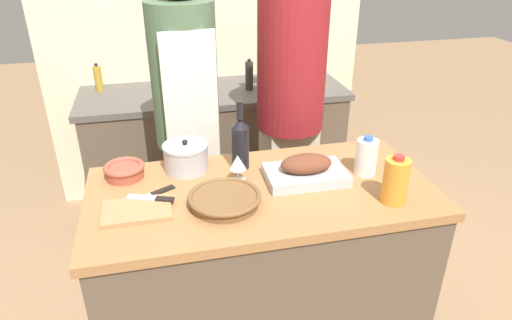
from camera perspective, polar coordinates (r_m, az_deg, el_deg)
The scene contains 20 objects.
kitchen_island at distance 2.14m, azimuth 0.64°, elevation -14.33°, with size 1.41×0.69×0.93m.
back_counter at distance 3.27m, azimuth -4.95°, elevation 1.18°, with size 1.77×0.60×0.90m.
back_wall at distance 3.34m, azimuth -6.46°, elevation 16.59°, with size 2.27×0.10×2.55m.
roasting_pan at distance 1.92m, azimuth 6.26°, elevation -1.32°, with size 0.34×0.22×0.11m.
wicker_basket at distance 1.75m, azimuth -3.94°, elevation -4.90°, with size 0.28×0.28×0.05m.
cutting_board at distance 1.77m, azimuth -14.65°, elevation -6.14°, with size 0.25×0.17×0.02m.
stock_pot at distance 2.00m, azimuth -8.74°, elevation 0.37°, with size 0.20×0.20×0.14m.
mixing_bowl at distance 2.01m, azimuth -16.13°, elevation -1.24°, with size 0.17×0.17×0.06m.
juice_jug at distance 1.81m, azimuth 17.03°, elevation -2.49°, with size 0.10×0.10×0.20m.
milk_jug at distance 2.00m, azimuth 13.63°, elevation 0.41°, with size 0.09×0.09×0.17m.
wine_bottle_green at distance 1.97m, azimuth -2.00°, elevation 2.25°, with size 0.08×0.08×0.31m.
wine_glass_left at distance 1.88m, azimuth -2.30°, elevation -0.41°, with size 0.07×0.07×0.12m.
knife_chef at distance 1.85m, azimuth -13.50°, elevation -4.51°, with size 0.25×0.15×0.01m.
knife_paring at distance 1.80m, azimuth -12.86°, elevation -4.68°, with size 0.18×0.09×0.01m.
stand_mixer at distance 3.11m, azimuth 2.49°, elevation 11.47°, with size 0.18×0.14×0.34m.
condiment_bottle_tall at distance 3.22m, azimuth -19.12°, elevation 9.60°, with size 0.05×0.05×0.19m.
condiment_bottle_short at distance 3.17m, azimuth -9.84°, elevation 9.95°, with size 0.06×0.06×0.14m.
condiment_bottle_extra at distance 3.08m, azimuth -0.86°, elevation 10.51°, with size 0.05×0.05×0.21m.
person_cook_aproned at distance 2.39m, azimuth -8.57°, elevation 5.25°, with size 0.33×0.34×1.79m.
person_cook_guest at distance 2.58m, azimuth 4.30°, elevation 6.89°, with size 0.37×0.37×1.79m.
Camera 1 is at (-0.38, -1.55, 1.88)m, focal length 32.00 mm.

